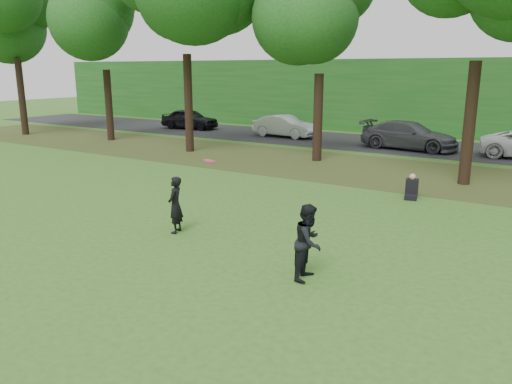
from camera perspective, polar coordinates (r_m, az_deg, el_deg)
ground at (r=11.51m, az=-9.68°, el=-8.39°), size 120.00×120.00×0.00m
leaf_litter at (r=22.49m, az=12.88°, el=2.46°), size 60.00×7.00×0.01m
street at (r=30.06m, az=18.02°, el=4.96°), size 70.00×7.00×0.02m
far_hedge at (r=35.64m, az=20.79°, el=10.07°), size 70.00×3.00×5.00m
player_left at (r=13.56m, az=-9.21°, el=-1.47°), size 0.53×0.65×1.55m
player_right at (r=10.52m, az=6.06°, el=-5.69°), size 0.68×0.84×1.63m
parked_cars at (r=29.51m, az=15.76°, el=6.37°), size 36.74×3.45×1.52m
frisbee at (r=11.82m, az=-5.34°, el=3.56°), size 0.28×0.28×0.10m
seated_person at (r=17.98m, az=17.36°, el=0.35°), size 0.55×0.80×0.83m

